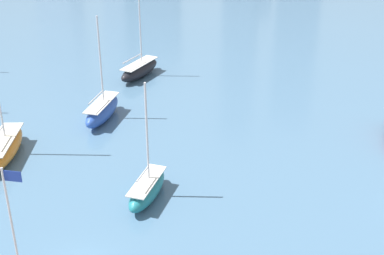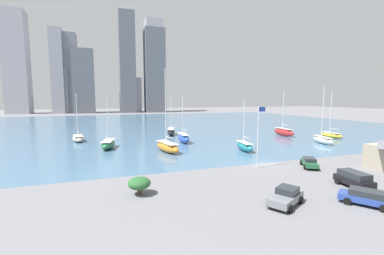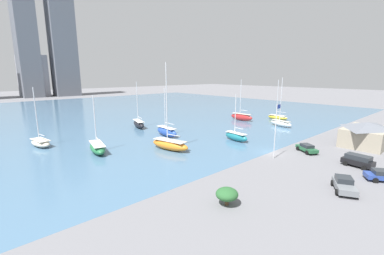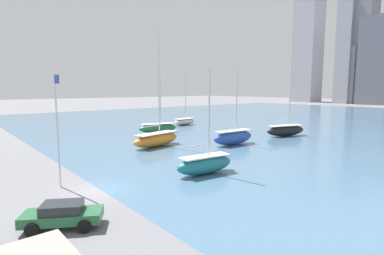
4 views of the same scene
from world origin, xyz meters
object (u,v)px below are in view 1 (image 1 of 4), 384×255
at_px(sailboat_orange, 4,147).
at_px(sailboat_teal, 147,189).
at_px(sailboat_blue, 102,110).
at_px(sailboat_black, 140,69).
at_px(flag_pole, 14,229).

bearing_deg(sailboat_orange, sailboat_teal, -27.77).
xyz_separation_m(sailboat_blue, sailboat_black, (0.38, 13.36, -0.10)).
bearing_deg(sailboat_orange, flag_pole, -70.11).
bearing_deg(flag_pole, sailboat_black, 95.03).
distance_m(flag_pole, sailboat_teal, 13.80).
height_order(flag_pole, sailboat_black, sailboat_black).
height_order(sailboat_orange, sailboat_black, sailboat_orange).
bearing_deg(sailboat_blue, sailboat_teal, -54.50).
bearing_deg(sailboat_black, sailboat_orange, -89.69).
distance_m(sailboat_blue, sailboat_black, 13.36).
relative_size(flag_pole, sailboat_black, 0.77).
bearing_deg(sailboat_teal, sailboat_blue, 128.91).
xyz_separation_m(sailboat_teal, sailboat_orange, (-15.15, 4.30, 0.10)).
relative_size(sailboat_teal, sailboat_blue, 0.90).
height_order(sailboat_teal, sailboat_black, sailboat_black).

